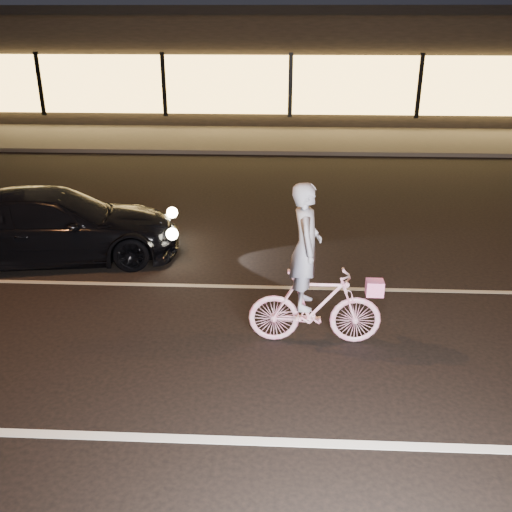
{
  "coord_description": "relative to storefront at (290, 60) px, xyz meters",
  "views": [
    {
      "loc": [
        -0.18,
        -6.03,
        3.98
      ],
      "look_at": [
        -0.51,
        0.6,
        1.13
      ],
      "focal_mm": 40.0,
      "sensor_mm": 36.0,
      "label": 1
    }
  ],
  "objects": [
    {
      "name": "ground",
      "position": [
        0.0,
        -18.97,
        -2.15
      ],
      "size": [
        90.0,
        90.0,
        0.0
      ],
      "primitive_type": "plane",
      "color": "black",
      "rests_on": "ground"
    },
    {
      "name": "lane_stripe_near",
      "position": [
        0.0,
        -20.47,
        -2.14
      ],
      "size": [
        60.0,
        0.12,
        0.01
      ],
      "primitive_type": "cube",
      "color": "silver",
      "rests_on": "ground"
    },
    {
      "name": "lane_stripe_far",
      "position": [
        0.0,
        -16.97,
        -2.14
      ],
      "size": [
        60.0,
        0.1,
        0.01
      ],
      "primitive_type": "cube",
      "color": "gray",
      "rests_on": "ground"
    },
    {
      "name": "sidewalk",
      "position": [
        0.0,
        -5.97,
        -2.09
      ],
      "size": [
        30.0,
        4.0,
        0.12
      ],
      "primitive_type": "cube",
      "color": "#383533",
      "rests_on": "ground"
    },
    {
      "name": "storefront",
      "position": [
        0.0,
        0.0,
        0.0
      ],
      "size": [
        25.4,
        8.42,
        4.2
      ],
      "color": "black",
      "rests_on": "ground"
    },
    {
      "name": "cyclist",
      "position": [
        0.21,
        -18.53,
        -1.38
      ],
      "size": [
        1.71,
        0.59,
        2.15
      ],
      "rotation": [
        0.0,
        0.0,
        1.57
      ],
      "color": "#DF4381",
      "rests_on": "ground"
    },
    {
      "name": "sedan",
      "position": [
        -4.1,
        -15.98,
        -1.54
      ],
      "size": [
        4.45,
        2.44,
        1.22
      ],
      "rotation": [
        0.0,
        0.0,
        1.75
      ],
      "color": "black",
      "rests_on": "ground"
    }
  ]
}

